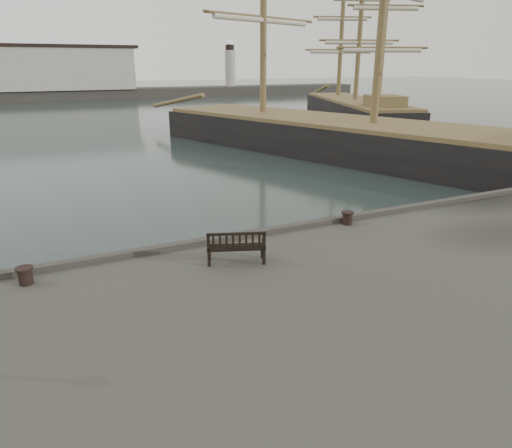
% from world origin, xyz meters
% --- Properties ---
extents(ground, '(400.00, 400.00, 0.00)m').
position_xyz_m(ground, '(0.00, 0.00, 0.00)').
color(ground, black).
rests_on(ground, ground).
extents(breakwater, '(140.00, 9.50, 12.20)m').
position_xyz_m(breakwater, '(-4.56, 92.00, 4.30)').
color(breakwater, '#383530').
rests_on(breakwater, ground).
extents(bench, '(1.75, 1.11, 0.95)m').
position_xyz_m(bench, '(-0.09, -1.88, 1.86)').
color(bench, black).
rests_on(bench, quay).
extents(bollard_left, '(0.49, 0.49, 0.46)m').
position_xyz_m(bollard_left, '(-5.57, -0.81, 1.79)').
color(bollard_left, black).
rests_on(bollard_left, quay).
extents(bollard_right, '(0.49, 0.49, 0.46)m').
position_xyz_m(bollard_right, '(4.79, -0.50, 1.79)').
color(bollard_right, black).
rests_on(bollard_right, quay).
extents(tall_ship_main, '(21.98, 41.93, 31.19)m').
position_xyz_m(tall_ship_main, '(18.27, 14.92, 0.79)').
color(tall_ship_main, black).
rests_on(tall_ship_main, ground).
extents(tall_ship_far, '(15.46, 29.22, 24.69)m').
position_xyz_m(tall_ship_far, '(31.89, 35.35, 0.82)').
color(tall_ship_far, black).
rests_on(tall_ship_far, ground).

